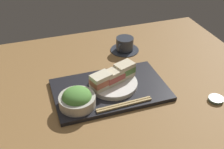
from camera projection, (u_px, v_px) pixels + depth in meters
ground_plane at (101, 90)px, 115.64cm from camera, size 140.00×100.00×3.00cm
serving_tray at (110, 90)px, 112.31cm from camera, size 43.92×26.96×1.57cm
sandwich_plate at (113, 84)px, 112.71cm from camera, size 19.09×19.09×1.77cm
sandwich_near at (101, 81)px, 107.60cm from camera, size 8.87×7.54×5.89cm
sandwich_middle at (113, 76)px, 110.70cm from camera, size 9.36×7.75×5.27cm
sandwich_far at (125, 71)px, 113.43cm from camera, size 8.90×7.42×5.93cm
salad_bowl at (77, 99)px, 101.88cm from camera, size 13.26×13.26×6.85cm
chopsticks_pair at (124, 104)px, 103.27cm from camera, size 21.18×2.40×0.70cm
coffee_cup at (125, 45)px, 137.47cm from camera, size 13.75×13.75×6.68cm
small_sauce_dish at (216, 99)px, 107.78cm from camera, size 5.77×5.77×1.18cm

